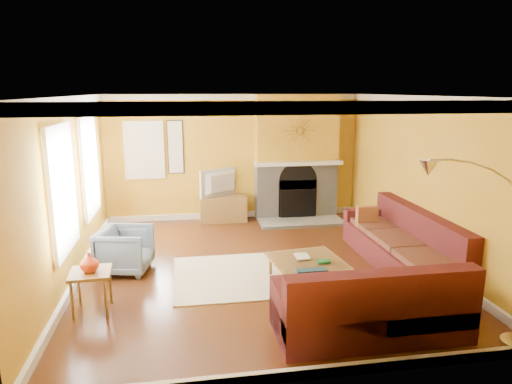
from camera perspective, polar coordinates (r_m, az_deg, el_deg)
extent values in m
cube|color=#5C2D13|center=(7.47, 0.03, -9.37)|extent=(5.50, 6.00, 0.02)
cube|color=white|center=(6.92, 0.04, 11.99)|extent=(5.50, 6.00, 0.02)
cube|color=gold|center=(10.01, -2.78, 4.37)|extent=(5.50, 0.02, 2.70)
cube|color=gold|center=(4.24, 6.74, -7.34)|extent=(5.50, 0.02, 2.70)
cube|color=gold|center=(7.17, -22.29, 0.10)|extent=(0.02, 6.00, 2.70)
cube|color=gold|center=(7.99, 19.97, 1.50)|extent=(0.02, 6.00, 2.70)
cube|color=white|center=(8.38, -20.20, 3.02)|extent=(0.06, 1.22, 1.72)
cube|color=white|center=(6.56, -23.19, 0.27)|extent=(0.06, 1.22, 1.72)
cube|color=white|center=(9.90, -13.80, 5.10)|extent=(0.82, 0.06, 1.22)
cube|color=white|center=(9.87, -10.03, 5.54)|extent=(0.34, 0.04, 1.14)
cube|color=white|center=(9.83, 5.38, 3.59)|extent=(1.92, 0.22, 0.08)
cube|color=gray|center=(9.81, 5.69, -3.75)|extent=(1.80, 0.70, 0.06)
cube|color=beige|center=(7.14, -0.44, -10.27)|extent=(2.40, 1.80, 0.02)
cube|color=olive|center=(9.91, -4.13, -2.08)|extent=(1.00, 0.45, 0.55)
imported|color=black|center=(9.78, -4.18, 1.15)|extent=(0.94, 0.66, 0.59)
cube|color=white|center=(10.01, -2.51, -2.64)|extent=(0.30, 0.30, 0.30)
imported|color=slate|center=(7.44, -16.05, -6.98)|extent=(0.91, 0.90, 0.71)
imported|color=red|center=(6.16, -20.11, -8.24)|extent=(0.30, 0.30, 0.25)
imported|color=white|center=(6.74, 4.94, -8.10)|extent=(0.20, 0.27, 0.03)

